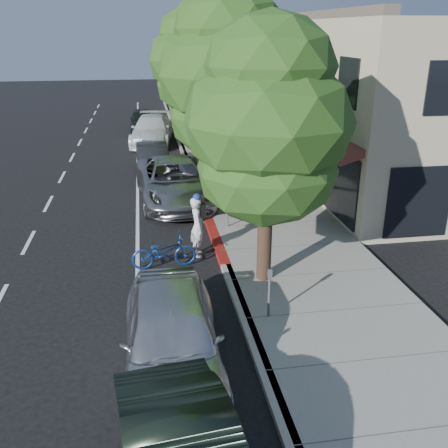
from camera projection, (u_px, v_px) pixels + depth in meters
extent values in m
plane|color=black|center=(221.00, 255.00, 15.75)|extent=(120.00, 120.00, 0.00)
cube|color=gray|center=(243.00, 179.00, 23.41)|extent=(4.60, 56.00, 0.15)
cube|color=#9E998E|center=(194.00, 181.00, 23.07)|extent=(0.30, 56.00, 0.15)
cube|color=maroon|center=(216.00, 240.00, 16.64)|extent=(0.32, 4.00, 0.15)
cube|color=#BCAB91|center=(324.00, 81.00, 32.44)|extent=(10.00, 36.00, 7.00)
cylinder|color=black|center=(264.00, 240.00, 13.58)|extent=(0.40, 0.40, 2.55)
ellipsoid|color=#244815|center=(267.00, 169.00, 12.84)|extent=(3.67, 3.67, 2.94)
ellipsoid|color=#244815|center=(268.00, 121.00, 12.39)|extent=(4.32, 4.32, 3.45)
ellipsoid|color=#244815|center=(270.00, 65.00, 11.91)|extent=(3.24, 3.24, 2.59)
cylinder|color=black|center=(228.00, 175.00, 19.03)|extent=(0.40, 0.40, 2.91)
ellipsoid|color=#244815|center=(228.00, 114.00, 18.19)|extent=(4.40, 4.40, 3.52)
ellipsoid|color=#244815|center=(228.00, 74.00, 17.68)|extent=(5.17, 5.17, 4.14)
ellipsoid|color=#244815|center=(228.00, 29.00, 17.13)|extent=(3.88, 3.88, 3.10)
cylinder|color=black|center=(208.00, 145.00, 24.60)|extent=(0.40, 0.40, 2.61)
ellipsoid|color=#244815|center=(207.00, 103.00, 23.85)|extent=(3.36, 3.36, 2.69)
ellipsoid|color=#244815|center=(207.00, 75.00, 23.39)|extent=(3.95, 3.95, 3.16)
ellipsoid|color=#244815|center=(207.00, 45.00, 22.90)|extent=(2.96, 2.96, 2.37)
cylinder|color=black|center=(195.00, 122.00, 30.08)|extent=(0.40, 0.40, 2.82)
ellipsoid|color=#244815|center=(194.00, 84.00, 29.27)|extent=(4.50, 4.50, 3.60)
ellipsoid|color=#244815|center=(194.00, 60.00, 28.77)|extent=(5.30, 5.30, 4.24)
ellipsoid|color=#244815|center=(193.00, 33.00, 28.24)|extent=(3.97, 3.97, 3.18)
cylinder|color=black|center=(186.00, 110.00, 35.65)|extent=(0.40, 0.40, 2.49)
ellipsoid|color=#244815|center=(185.00, 82.00, 34.94)|extent=(3.75, 3.75, 3.00)
ellipsoid|color=#244815|center=(185.00, 64.00, 34.50)|extent=(4.41, 4.41, 3.53)
ellipsoid|color=#244815|center=(184.00, 44.00, 34.03)|extent=(3.31, 3.31, 2.65)
cylinder|color=black|center=(180.00, 99.00, 41.17)|extent=(0.40, 0.40, 2.47)
ellipsoid|color=#244815|center=(179.00, 75.00, 40.46)|extent=(3.53, 3.53, 2.82)
ellipsoid|color=#244815|center=(178.00, 59.00, 40.03)|extent=(4.15, 4.15, 3.32)
ellipsoid|color=#244815|center=(178.00, 43.00, 39.57)|extent=(3.11, 3.11, 2.49)
imported|color=silver|center=(198.00, 227.00, 15.41)|extent=(0.48, 0.71, 1.90)
imported|color=navy|center=(164.00, 252.00, 14.74)|extent=(1.96, 0.81, 1.00)
imported|color=#A0A0A4|center=(175.00, 181.00, 20.34)|extent=(3.23, 6.33, 1.71)
imported|color=#222428|center=(153.00, 158.00, 24.57)|extent=(1.68, 4.32, 1.40)
imported|color=white|center=(152.00, 130.00, 30.79)|extent=(3.00, 5.97, 1.66)
imported|color=black|center=(143.00, 120.00, 34.92)|extent=(1.76, 4.34, 1.47)
imported|color=silver|center=(172.00, 336.00, 10.11)|extent=(2.06, 4.98, 1.69)
imported|color=black|center=(276.00, 158.00, 23.18)|extent=(0.96, 0.78, 1.83)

